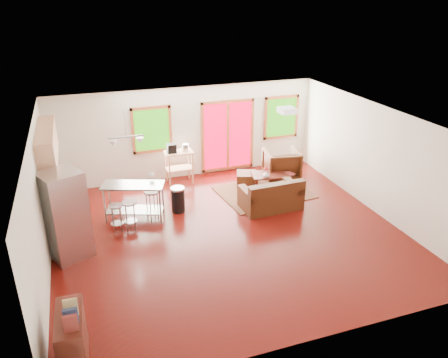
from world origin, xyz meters
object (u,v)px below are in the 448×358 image
object	(u,v)px
armchair	(281,163)
island	(134,195)
ottoman	(246,179)
refrigerator	(66,215)
loveseat	(271,197)
coffee_table	(271,176)
kitchen_cart	(178,156)
rug	(264,192)

from	to	relation	value
armchair	island	xyz separation A→B (m)	(-4.32, -1.05, 0.13)
ottoman	refrigerator	bearing A→B (deg)	-155.99
loveseat	coffee_table	xyz separation A→B (m)	(0.49, 1.12, 0.04)
coffee_table	kitchen_cart	world-z (taller)	kitchen_cart
armchair	coffee_table	bearing A→B (deg)	50.89
refrigerator	kitchen_cart	size ratio (longest dim) A/B	1.58
island	ottoman	bearing A→B (deg)	16.82
island	kitchen_cart	distance (m)	2.28
coffee_table	refrigerator	world-z (taller)	refrigerator
loveseat	refrigerator	xyz separation A→B (m)	(-4.75, -0.57, 0.61)
coffee_table	kitchen_cart	distance (m)	2.60
armchair	ottoman	size ratio (longest dim) A/B	1.80
loveseat	island	xyz separation A→B (m)	(-3.28, 0.55, 0.31)
refrigerator	loveseat	bearing A→B (deg)	-17.58
armchair	ottoman	bearing A→B (deg)	13.75
armchair	kitchen_cart	size ratio (longest dim) A/B	0.83
island	kitchen_cart	xyz separation A→B (m)	(1.48, 1.73, 0.18)
refrigerator	island	size ratio (longest dim) A/B	1.21
refrigerator	kitchen_cart	xyz separation A→B (m)	(2.95, 2.85, -0.13)
loveseat	coffee_table	bearing A→B (deg)	64.32
rug	refrigerator	size ratio (longest dim) A/B	1.25
rug	armchair	bearing A→B (deg)	40.23
coffee_table	refrigerator	size ratio (longest dim) A/B	0.61
loveseat	rug	bearing A→B (deg)	75.58
rug	loveseat	xyz separation A→B (m)	(-0.19, -0.88, 0.30)
coffee_table	ottoman	size ratio (longest dim) A/B	2.10
armchair	island	bearing A→B (deg)	23.41
coffee_table	armchair	world-z (taller)	armchair
armchair	island	distance (m)	4.45
ottoman	kitchen_cart	bearing A→B (deg)	156.49
island	loveseat	bearing A→B (deg)	-9.50
refrigerator	island	world-z (taller)	refrigerator
rug	island	xyz separation A→B (m)	(-3.47, -0.33, 0.60)
ottoman	refrigerator	size ratio (longest dim) A/B	0.29
loveseat	coffee_table	size ratio (longest dim) A/B	1.32
armchair	refrigerator	size ratio (longest dim) A/B	0.52
coffee_table	kitchen_cart	xyz separation A→B (m)	(-2.29, 1.16, 0.44)
kitchen_cart	island	bearing A→B (deg)	-130.53
coffee_table	armchair	bearing A→B (deg)	41.14
rug	armchair	world-z (taller)	armchair
loveseat	ottoman	xyz separation A→B (m)	(-0.06, 1.52, -0.13)
rug	kitchen_cart	world-z (taller)	kitchen_cart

